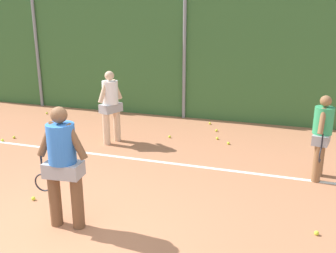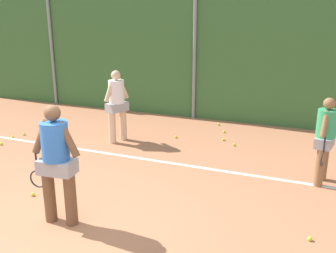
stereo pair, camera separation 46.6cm
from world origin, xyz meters
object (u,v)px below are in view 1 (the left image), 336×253
at_px(tennis_ball_10, 216,130).
at_px(player_midcourt, 322,133).
at_px(tennis_ball_1, 228,143).
at_px(player_foreground_near, 63,162).
at_px(player_backcourt_far, 111,103).
at_px(tennis_ball_4, 317,233).
at_px(tennis_ball_0, 170,137).
at_px(tennis_ball_2, 71,152).
at_px(tennis_ball_3, 217,138).
at_px(tennis_ball_12, 210,123).
at_px(tennis_ball_5, 47,113).
at_px(tennis_ball_7, 33,198).
at_px(tennis_ball_8, 2,140).
at_px(tennis_ball_11, 14,137).

bearing_deg(tennis_ball_10, player_midcourt, -44.45).
xyz_separation_m(player_midcourt, tennis_ball_1, (-1.95, 1.43, -0.88)).
xyz_separation_m(player_foreground_near, player_backcourt_far, (-1.07, 3.69, -0.04)).
bearing_deg(tennis_ball_4, tennis_ball_0, 133.37).
bearing_deg(tennis_ball_2, tennis_ball_3, 33.84).
relative_size(tennis_ball_10, tennis_ball_12, 1.00).
bearing_deg(tennis_ball_5, tennis_ball_3, -8.25).
height_order(player_foreground_near, tennis_ball_12, player_foreground_near).
relative_size(tennis_ball_7, tennis_ball_8, 1.00).
relative_size(tennis_ball_2, tennis_ball_4, 1.00).
relative_size(tennis_ball_0, tennis_ball_4, 1.00).
distance_m(tennis_ball_0, tennis_ball_4, 4.91).
relative_size(player_backcourt_far, tennis_ball_1, 26.80).
xyz_separation_m(player_foreground_near, tennis_ball_8, (-3.71, 2.90, -1.00)).
bearing_deg(tennis_ball_5, player_backcourt_far, -29.94).
height_order(player_backcourt_far, tennis_ball_1, player_backcourt_far).
distance_m(tennis_ball_7, tennis_ball_12, 5.79).
bearing_deg(tennis_ball_2, tennis_ball_0, 44.29).
bearing_deg(tennis_ball_2, tennis_ball_8, 174.60).
relative_size(tennis_ball_7, tennis_ball_11, 1.00).
bearing_deg(tennis_ball_11, player_foreground_near, -41.54).
height_order(tennis_ball_3, tennis_ball_7, same).
relative_size(player_backcourt_far, tennis_ball_7, 26.80).
height_order(tennis_ball_8, tennis_ball_12, same).
relative_size(player_backcourt_far, tennis_ball_0, 26.80).
height_order(player_foreground_near, tennis_ball_5, player_foreground_near).
xyz_separation_m(tennis_ball_11, tennis_ball_12, (4.49, 2.81, 0.00)).
distance_m(player_midcourt, tennis_ball_5, 8.34).
relative_size(tennis_ball_1, tennis_ball_5, 1.00).
bearing_deg(tennis_ball_5, tennis_ball_7, -56.99).
xyz_separation_m(player_midcourt, tennis_ball_12, (-2.74, 3.00, -0.88)).
bearing_deg(tennis_ball_11, tennis_ball_8, -111.89).
distance_m(tennis_ball_2, tennis_ball_10, 3.90).
bearing_deg(tennis_ball_10, tennis_ball_7, -114.59).
distance_m(player_midcourt, tennis_ball_12, 4.16).
bearing_deg(tennis_ball_4, tennis_ball_7, -175.37).
bearing_deg(tennis_ball_11, tennis_ball_10, 24.47).
distance_m(tennis_ball_3, tennis_ball_8, 5.38).
bearing_deg(tennis_ball_10, player_foreground_near, -102.73).
bearing_deg(tennis_ball_8, player_midcourt, 0.69).
bearing_deg(tennis_ball_0, tennis_ball_5, 166.52).
xyz_separation_m(player_foreground_near, player_midcourt, (3.64, 2.99, -0.12)).
bearing_deg(tennis_ball_3, tennis_ball_10, 102.72).
bearing_deg(player_backcourt_far, tennis_ball_10, 147.74).
height_order(player_backcourt_far, tennis_ball_0, player_backcourt_far).
bearing_deg(tennis_ball_5, tennis_ball_12, 5.20).
height_order(tennis_ball_8, tennis_ball_10, same).
height_order(tennis_ball_7, tennis_ball_10, same).
xyz_separation_m(player_midcourt, tennis_ball_7, (-4.65, -2.47, -0.88)).
relative_size(tennis_ball_0, tennis_ball_12, 1.00).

